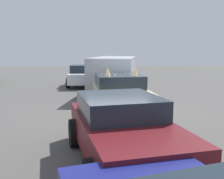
# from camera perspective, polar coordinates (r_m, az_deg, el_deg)

# --- Properties ---
(ground_plane) EXTENTS (60.00, 60.00, 0.00)m
(ground_plane) POSITION_cam_1_polar(r_m,az_deg,el_deg) (9.85, 1.74, -5.16)
(ground_plane) COLOR #514F4C
(art_car_decorated) EXTENTS (4.70, 2.18, 1.75)m
(art_car_decorated) POSITION_cam_1_polar(r_m,az_deg,el_deg) (9.77, 1.70, -0.88)
(art_car_decorated) COLOR beige
(art_car_decorated) RESTS_ON ground
(parked_van_near_left) EXTENTS (5.30, 3.07, 1.98)m
(parked_van_near_left) POSITION_cam_1_polar(r_m,az_deg,el_deg) (13.68, 0.47, 3.47)
(parked_van_near_left) COLOR #9EA3A8
(parked_van_near_left) RESTS_ON ground
(parked_sedan_row_back_far) EXTENTS (4.63, 2.23, 1.39)m
(parked_sedan_row_back_far) POSITION_cam_1_polar(r_m,az_deg,el_deg) (17.68, -6.11, 3.19)
(parked_sedan_row_back_far) COLOR white
(parked_sedan_row_back_far) RESTS_ON ground
(parked_sedan_behind_right) EXTENTS (4.12, 2.44, 1.37)m
(parked_sedan_behind_right) POSITION_cam_1_polar(r_m,az_deg,el_deg) (5.50, 2.28, -8.59)
(parked_sedan_behind_right) COLOR #5B1419
(parked_sedan_behind_right) RESTS_ON ground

